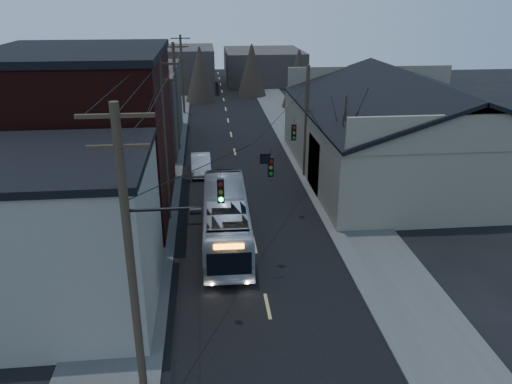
# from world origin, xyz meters

# --- Properties ---
(road_surface) EXTENTS (9.00, 110.00, 0.02)m
(road_surface) POSITION_xyz_m (0.00, 30.00, 0.01)
(road_surface) COLOR black
(road_surface) RESTS_ON ground
(sidewalk_left) EXTENTS (4.00, 110.00, 0.12)m
(sidewalk_left) POSITION_xyz_m (-6.50, 30.00, 0.06)
(sidewalk_left) COLOR #474744
(sidewalk_left) RESTS_ON ground
(sidewalk_right) EXTENTS (4.00, 110.00, 0.12)m
(sidewalk_right) POSITION_xyz_m (6.50, 30.00, 0.06)
(sidewalk_right) COLOR #474744
(sidewalk_right) RESTS_ON ground
(building_clapboard) EXTENTS (8.00, 8.00, 7.00)m
(building_clapboard) POSITION_xyz_m (-9.00, 9.00, 3.50)
(building_clapboard) COLOR gray
(building_clapboard) RESTS_ON ground
(building_brick) EXTENTS (10.00, 12.00, 10.00)m
(building_brick) POSITION_xyz_m (-10.00, 20.00, 5.00)
(building_brick) COLOR black
(building_brick) RESTS_ON ground
(building_left_far) EXTENTS (9.00, 14.00, 7.00)m
(building_left_far) POSITION_xyz_m (-9.50, 36.00, 3.50)
(building_left_far) COLOR #38312C
(building_left_far) RESTS_ON ground
(warehouse) EXTENTS (16.16, 20.60, 7.73)m
(warehouse) POSITION_xyz_m (13.00, 25.00, 2.70)
(warehouse) COLOR gray
(warehouse) RESTS_ON ground
(building_far_left) EXTENTS (10.00, 12.00, 6.00)m
(building_far_left) POSITION_xyz_m (-6.00, 65.00, 3.00)
(building_far_left) COLOR #38312C
(building_far_left) RESTS_ON ground
(building_far_right) EXTENTS (12.00, 14.00, 5.00)m
(building_far_right) POSITION_xyz_m (7.00, 70.00, 2.50)
(building_far_right) COLOR #38312C
(building_far_right) RESTS_ON ground
(bare_tree) EXTENTS (0.40, 0.40, 7.20)m
(bare_tree) POSITION_xyz_m (6.50, 20.00, 3.60)
(bare_tree) COLOR black
(bare_tree) RESTS_ON ground
(utility_lines) EXTENTS (11.24, 45.28, 10.50)m
(utility_lines) POSITION_xyz_m (-3.11, 24.14, 4.95)
(utility_lines) COLOR #382B1E
(utility_lines) RESTS_ON ground
(bus) EXTENTS (2.62, 10.51, 2.92)m
(bus) POSITION_xyz_m (-1.56, 14.56, 1.46)
(bus) COLOR #B6BAC3
(bus) RESTS_ON ground
(parked_car) EXTENTS (1.60, 4.36, 1.43)m
(parked_car) POSITION_xyz_m (-3.00, 26.71, 0.71)
(parked_car) COLOR #B2B5BA
(parked_car) RESTS_ON ground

